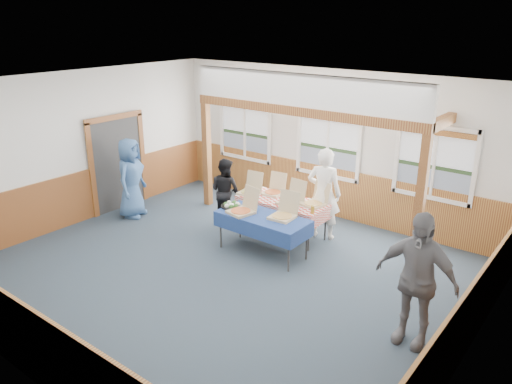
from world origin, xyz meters
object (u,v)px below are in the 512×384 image
at_px(man_blue, 131,178).
at_px(person_grey, 416,279).
at_px(woman_black, 225,191).
at_px(woman_white, 324,194).
at_px(table_right, 283,202).
at_px(table_left, 263,219).

bearing_deg(man_blue, person_grey, -119.16).
distance_m(woman_black, person_grey, 5.03).
bearing_deg(person_grey, woman_white, 141.26).
height_order(table_right, woman_black, woman_black).
bearing_deg(woman_black, table_left, 155.95).
height_order(table_right, person_grey, person_grey).
relative_size(woman_white, woman_black, 1.31).
relative_size(table_right, woman_white, 1.01).
bearing_deg(table_right, woman_white, 26.20).
bearing_deg(man_blue, woman_white, -91.64).
bearing_deg(person_grey, woman_black, 161.75).
relative_size(table_left, table_right, 0.96).
distance_m(woman_black, man_blue, 2.11).
bearing_deg(table_right, table_left, -81.46).
bearing_deg(woman_black, woman_white, -162.85).
relative_size(table_left, man_blue, 1.02).
bearing_deg(woman_white, man_blue, 6.81).
xyz_separation_m(table_right, person_grey, (3.40, -1.81, 0.25)).
xyz_separation_m(table_left, man_blue, (-3.40, -0.27, 0.19)).
bearing_deg(table_left, table_right, 106.18).
bearing_deg(woman_white, person_grey, 125.29).
xyz_separation_m(table_right, woman_black, (-1.36, -0.18, 0.01)).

